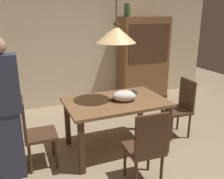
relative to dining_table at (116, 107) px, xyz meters
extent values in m
plane|color=#998466|center=(0.04, -0.52, -0.65)|extent=(10.00, 10.00, 0.00)
cube|color=beige|center=(0.04, 2.13, 0.80)|extent=(6.40, 0.10, 2.90)
cube|color=brown|center=(0.00, 0.00, 0.08)|extent=(1.40, 0.90, 0.04)
cube|color=#472D1E|center=(-0.62, -0.39, -0.29)|extent=(0.07, 0.07, 0.71)
cube|color=#472D1E|center=(0.62, -0.39, -0.29)|extent=(0.07, 0.07, 0.71)
cube|color=#472D1E|center=(-0.62, 0.39, -0.29)|extent=(0.07, 0.07, 0.71)
cube|color=#472D1E|center=(0.62, 0.39, -0.29)|extent=(0.07, 0.07, 0.71)
cube|color=#472D1E|center=(-1.05, 0.00, -0.22)|extent=(0.41, 0.41, 0.04)
cube|color=#40291B|center=(-1.23, 0.00, 0.04)|extent=(0.05, 0.38, 0.48)
cylinder|color=#472D1E|center=(-0.89, -0.16, -0.44)|extent=(0.04, 0.04, 0.41)
cylinder|color=#472D1E|center=(-0.89, 0.16, -0.44)|extent=(0.04, 0.04, 0.41)
cylinder|color=#472D1E|center=(-1.21, -0.16, -0.44)|extent=(0.04, 0.04, 0.41)
cylinder|color=#472D1E|center=(-1.21, 0.16, -0.44)|extent=(0.04, 0.04, 0.41)
cube|color=#472D1E|center=(1.05, 0.00, -0.22)|extent=(0.43, 0.43, 0.04)
cube|color=#40291B|center=(1.23, -0.01, 0.04)|extent=(0.07, 0.38, 0.48)
cylinder|color=#472D1E|center=(0.90, 0.17, -0.44)|extent=(0.04, 0.04, 0.41)
cylinder|color=#472D1E|center=(0.88, -0.15, -0.44)|extent=(0.04, 0.04, 0.41)
cylinder|color=#472D1E|center=(1.22, 0.15, -0.44)|extent=(0.04, 0.04, 0.41)
cylinder|color=#472D1E|center=(1.20, -0.17, -0.44)|extent=(0.04, 0.04, 0.41)
cube|color=#472D1E|center=(0.00, -0.80, -0.22)|extent=(0.43, 0.43, 0.04)
cube|color=#40291B|center=(-0.01, -0.98, 0.04)|extent=(0.38, 0.06, 0.48)
cylinder|color=#472D1E|center=(0.17, -0.65, -0.44)|extent=(0.04, 0.04, 0.41)
cylinder|color=#472D1E|center=(-0.15, -0.63, -0.44)|extent=(0.04, 0.04, 0.41)
cylinder|color=#472D1E|center=(0.15, -0.97, -0.44)|extent=(0.04, 0.04, 0.41)
cylinder|color=#472D1E|center=(-0.17, -0.95, -0.44)|extent=(0.04, 0.04, 0.41)
ellipsoid|color=silver|center=(0.10, -0.06, 0.18)|extent=(0.38, 0.29, 0.15)
sphere|color=#333338|center=(0.23, -0.08, 0.20)|extent=(0.11, 0.11, 0.11)
cylinder|color=#333338|center=(-0.02, 0.00, 0.13)|extent=(0.18, 0.04, 0.04)
cone|color=#E5B775|center=(0.00, 0.00, 1.01)|extent=(0.52, 0.52, 0.22)
cylinder|color=#513D23|center=(0.00, 0.00, 1.14)|extent=(0.08, 0.08, 0.04)
cube|color=brown|center=(1.45, 1.80, 0.28)|extent=(1.10, 0.44, 1.85)
cube|color=#472D1E|center=(1.45, 1.58, 0.65)|extent=(0.97, 0.01, 0.81)
cube|color=#472D1E|center=(1.45, 1.80, -0.61)|extent=(1.12, 0.45, 0.08)
cube|color=#427A4C|center=(1.02, 1.80, 1.33)|extent=(0.03, 0.20, 0.26)
cube|color=gold|center=(1.07, 1.80, 1.29)|extent=(0.04, 0.20, 0.18)
cube|color=#2D3347|center=(-1.41, -0.12, -0.23)|extent=(0.30, 0.20, 0.84)
cube|color=#2D3347|center=(-1.41, -0.12, 0.52)|extent=(0.36, 0.22, 0.66)
camera|label=1|loc=(-1.28, -2.93, 1.27)|focal=38.98mm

